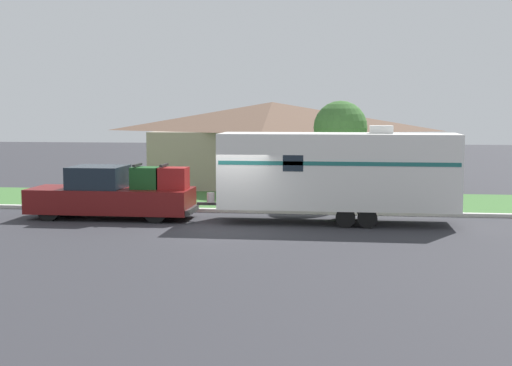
% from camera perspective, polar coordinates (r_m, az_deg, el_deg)
% --- Properties ---
extents(ground_plane, '(120.00, 120.00, 0.00)m').
position_cam_1_polar(ground_plane, '(24.46, -2.07, -3.65)').
color(ground_plane, '#2D2D33').
extents(curb_strip, '(80.00, 0.30, 0.14)m').
position_cam_1_polar(curb_strip, '(28.11, -0.82, -2.24)').
color(curb_strip, beige).
rests_on(curb_strip, ground_plane).
extents(lawn_strip, '(80.00, 7.00, 0.03)m').
position_cam_1_polar(lawn_strip, '(31.70, 0.11, -1.41)').
color(lawn_strip, '#3D6B33').
rests_on(lawn_strip, ground_plane).
extents(house_across_street, '(12.77, 7.05, 4.44)m').
position_cam_1_polar(house_across_street, '(37.74, 1.30, 3.25)').
color(house_across_street, gray).
rests_on(house_across_street, ground_plane).
extents(pickup_truck, '(6.17, 2.09, 2.05)m').
position_cam_1_polar(pickup_truck, '(27.08, -11.35, -0.89)').
color(pickup_truck, black).
rests_on(pickup_truck, ground_plane).
extents(travel_trailer, '(9.32, 2.35, 3.49)m').
position_cam_1_polar(travel_trailer, '(25.56, 6.57, 0.98)').
color(travel_trailer, black).
rests_on(travel_trailer, ground_plane).
extents(mailbox, '(0.48, 0.20, 1.33)m').
position_cam_1_polar(mailbox, '(28.87, 12.31, -0.25)').
color(mailbox, brown).
rests_on(mailbox, ground_plane).
extents(tree_in_yard, '(2.25, 2.25, 4.42)m').
position_cam_1_polar(tree_in_yard, '(30.14, 6.77, 4.37)').
color(tree_in_yard, brown).
rests_on(tree_in_yard, ground_plane).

